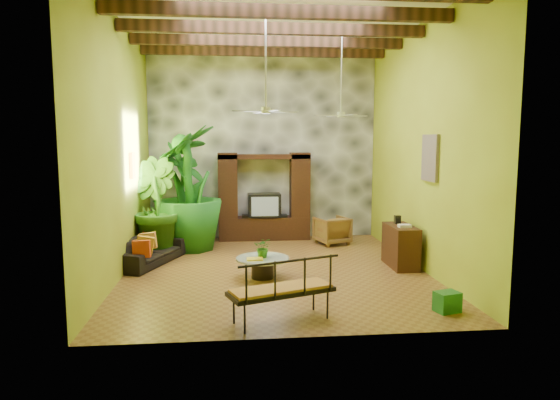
{
  "coord_description": "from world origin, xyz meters",
  "views": [
    {
      "loc": [
        -0.89,
        -9.91,
        2.68
      ],
      "look_at": [
        0.13,
        0.2,
        1.42
      ],
      "focal_mm": 32.0,
      "sensor_mm": 36.0,
      "label": 1
    }
  ],
  "objects": [
    {
      "name": "centerpiece_plant",
      "position": [
        -0.27,
        -0.53,
        0.59
      ],
      "size": [
        0.4,
        0.36,
        0.39
      ],
      "primitive_type": "imported",
      "rotation": [
        0.0,
        0.0,
        -0.18
      ],
      "color": "#2A661B",
      "rests_on": "coffee_table"
    },
    {
      "name": "left_wall",
      "position": [
        -3.0,
        0.0,
        2.5
      ],
      "size": [
        0.02,
        7.0,
        5.0
      ],
      "primitive_type": "cube",
      "color": "olive",
      "rests_on": "ground"
    },
    {
      "name": "tall_plant_a",
      "position": [
        -2.05,
        2.53,
        1.3
      ],
      "size": [
        1.51,
        1.65,
        2.59
      ],
      "primitive_type": "imported",
      "rotation": [
        0.0,
        0.0,
        1.01
      ],
      "color": "#19621A",
      "rests_on": "ground"
    },
    {
      "name": "wall_art_painting",
      "position": [
        2.96,
        -0.6,
        2.3
      ],
      "size": [
        0.06,
        0.7,
        0.9
      ],
      "primitive_type": "cube",
      "color": "#2A619C",
      "rests_on": "right_wall"
    },
    {
      "name": "tall_plant_b",
      "position": [
        -2.64,
        1.55,
        1.13
      ],
      "size": [
        1.56,
        1.6,
        2.26
      ],
      "primitive_type": "imported",
      "rotation": [
        0.0,
        0.0,
        2.25
      ],
      "color": "#2B641A",
      "rests_on": "ground"
    },
    {
      "name": "ground",
      "position": [
        0.0,
        0.0,
        0.0
      ],
      "size": [
        7.0,
        7.0,
        0.0
      ],
      "primitive_type": "plane",
      "color": "brown",
      "rests_on": "ground"
    },
    {
      "name": "coffee_table",
      "position": [
        -0.29,
        -0.56,
        0.26
      ],
      "size": [
        1.03,
        1.03,
        0.4
      ],
      "rotation": [
        0.0,
        0.0,
        0.35
      ],
      "color": "black",
      "rests_on": "ground"
    },
    {
      "name": "wicker_armchair",
      "position": [
        1.68,
        2.38,
        0.35
      ],
      "size": [
        0.95,
        0.97,
        0.7
      ],
      "primitive_type": "imported",
      "rotation": [
        0.0,
        0.0,
        3.47
      ],
      "color": "olive",
      "rests_on": "ground"
    },
    {
      "name": "sofa",
      "position": [
        -2.65,
        0.79,
        0.29
      ],
      "size": [
        1.45,
        2.12,
        0.58
      ],
      "primitive_type": "imported",
      "rotation": [
        0.0,
        0.0,
        1.2
      ],
      "color": "black",
      "rests_on": "ground"
    },
    {
      "name": "ceiling",
      "position": [
        0.0,
        0.0,
        5.0
      ],
      "size": [
        6.0,
        7.0,
        0.02
      ],
      "primitive_type": "cube",
      "color": "silver",
      "rests_on": "back_wall"
    },
    {
      "name": "side_console",
      "position": [
        2.65,
        0.02,
        0.43
      ],
      "size": [
        0.49,
        1.09,
        0.87
      ],
      "primitive_type": "cube",
      "rotation": [
        0.0,
        0.0,
        -0.0
      ],
      "color": "#332010",
      "rests_on": "ground"
    },
    {
      "name": "right_wall",
      "position": [
        3.0,
        0.0,
        2.5
      ],
      "size": [
        0.02,
        7.0,
        5.0
      ],
      "primitive_type": "cube",
      "color": "olive",
      "rests_on": "ground"
    },
    {
      "name": "ceiling_beams",
      "position": [
        0.0,
        0.0,
        4.78
      ],
      "size": [
        5.95,
        5.36,
        0.22
      ],
      "color": "#3F2214",
      "rests_on": "ceiling"
    },
    {
      "name": "back_wall",
      "position": [
        0.0,
        3.5,
        2.5
      ],
      "size": [
        6.0,
        0.02,
        5.0
      ],
      "primitive_type": "cube",
      "color": "olive",
      "rests_on": "ground"
    },
    {
      "name": "entertainment_center",
      "position": [
        0.0,
        3.14,
        0.97
      ],
      "size": [
        2.4,
        0.55,
        2.3
      ],
      "color": "black",
      "rests_on": "ground"
    },
    {
      "name": "yellow_tray",
      "position": [
        -0.44,
        -0.72,
        0.42
      ],
      "size": [
        0.31,
        0.22,
        0.03
      ],
      "primitive_type": "cube",
      "rotation": [
        0.0,
        0.0,
        -0.0
      ],
      "color": "yellow",
      "rests_on": "coffee_table"
    },
    {
      "name": "green_bin",
      "position": [
        2.44,
        -2.73,
        0.16
      ],
      "size": [
        0.42,
        0.36,
        0.32
      ],
      "primitive_type": "cube",
      "rotation": [
        0.0,
        0.0,
        0.27
      ],
      "color": "#217D40",
      "rests_on": "ground"
    },
    {
      "name": "wall_art_mask",
      "position": [
        -2.96,
        1.0,
        2.1
      ],
      "size": [
        0.06,
        0.32,
        0.55
      ],
      "primitive_type": "cube",
      "color": "yellow",
      "rests_on": "left_wall"
    },
    {
      "name": "ceiling_fan_front",
      "position": [
        -0.2,
        -0.4,
        3.4
      ],
      "size": [
        1.28,
        1.28,
        1.86
      ],
      "color": "#BCBCC1",
      "rests_on": "ceiling"
    },
    {
      "name": "iron_bench",
      "position": [
        -0.16,
        -2.94,
        0.54
      ],
      "size": [
        1.65,
        1.09,
        0.57
      ],
      "rotation": [
        0.0,
        0.0,
        0.35
      ],
      "color": "black",
      "rests_on": "ground"
    },
    {
      "name": "stone_accent_wall",
      "position": [
        0.0,
        3.44,
        2.5
      ],
      "size": [
        5.98,
        0.1,
        4.98
      ],
      "primitive_type": "cube",
      "color": "#3D3F46",
      "rests_on": "ground"
    },
    {
      "name": "tall_plant_c",
      "position": [
        -1.89,
        2.12,
        1.49
      ],
      "size": [
        2.0,
        2.0,
        2.98
      ],
      "primitive_type": "imported",
      "rotation": [
        0.0,
        0.0,
        4.49
      ],
      "color": "#1C651A",
      "rests_on": "ground"
    },
    {
      "name": "ceiling_fan_back",
      "position": [
        1.6,
        1.2,
        3.4
      ],
      "size": [
        1.28,
        1.28,
        1.86
      ],
      "color": "#BCBCC1",
      "rests_on": "ceiling"
    }
  ]
}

